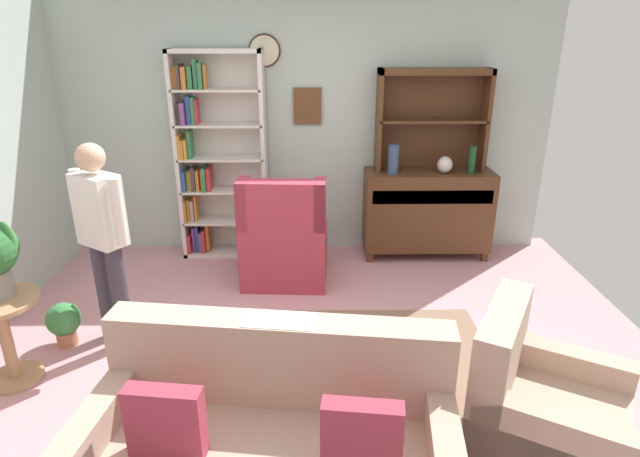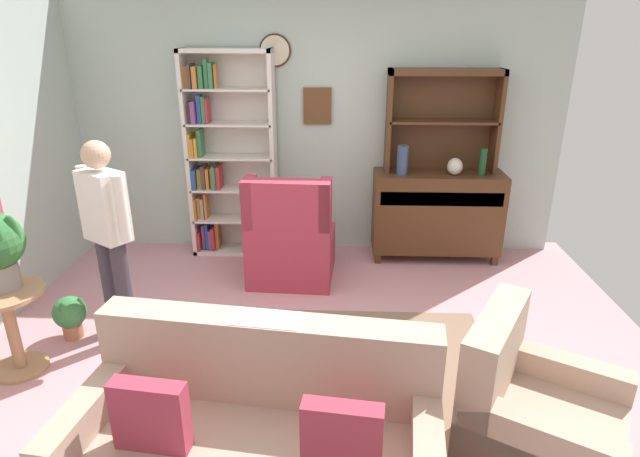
# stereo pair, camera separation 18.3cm
# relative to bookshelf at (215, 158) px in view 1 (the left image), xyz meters

# --- Properties ---
(ground_plane) EXTENTS (5.40, 4.60, 0.02)m
(ground_plane) POSITION_rel_bookshelf_xyz_m (0.94, -1.95, -1.06)
(ground_plane) COLOR #C68C93
(wall_back) EXTENTS (5.00, 0.09, 2.80)m
(wall_back) POSITION_rel_bookshelf_xyz_m (0.94, 0.18, 0.36)
(wall_back) COLOR #ADC1B7
(wall_back) RESTS_ON ground_plane
(area_rug) EXTENTS (2.35, 1.95, 0.01)m
(area_rug) POSITION_rel_bookshelf_xyz_m (1.14, -2.25, -1.04)
(area_rug) COLOR #846651
(area_rug) RESTS_ON ground_plane
(bookshelf) EXTENTS (0.90, 0.30, 2.10)m
(bookshelf) POSITION_rel_bookshelf_xyz_m (0.00, 0.00, 0.00)
(bookshelf) COLOR silver
(bookshelf) RESTS_ON ground_plane
(sideboard) EXTENTS (1.30, 0.45, 0.92)m
(sideboard) POSITION_rel_bookshelf_xyz_m (2.18, -0.09, -0.54)
(sideboard) COLOR #4C2D19
(sideboard) RESTS_ON ground_plane
(sideboard_hutch) EXTENTS (1.10, 0.26, 1.00)m
(sideboard_hutch) POSITION_rel_bookshelf_xyz_m (2.18, 0.02, 0.51)
(sideboard_hutch) COLOR #4C2D19
(sideboard_hutch) RESTS_ON sideboard
(vase_tall) EXTENTS (0.11, 0.11, 0.29)m
(vase_tall) POSITION_rel_bookshelf_xyz_m (1.79, -0.17, 0.02)
(vase_tall) COLOR #33476B
(vase_tall) RESTS_ON sideboard
(vase_round) EXTENTS (0.15, 0.15, 0.17)m
(vase_round) POSITION_rel_bookshelf_xyz_m (2.31, -0.15, -0.04)
(vase_round) COLOR beige
(vase_round) RESTS_ON sideboard
(bottle_wine) EXTENTS (0.07, 0.07, 0.28)m
(bottle_wine) POSITION_rel_bookshelf_xyz_m (2.57, -0.18, 0.01)
(bottle_wine) COLOR #194223
(bottle_wine) RESTS_ON sideboard
(couch_floral) EXTENTS (1.89, 1.07, 0.90)m
(couch_floral) POSITION_rel_bookshelf_xyz_m (0.78, -3.17, -0.73)
(couch_floral) COLOR tan
(couch_floral) RESTS_ON ground_plane
(armchair_floral) EXTENTS (1.05, 1.04, 0.88)m
(armchair_floral) POSITION_rel_bookshelf_xyz_m (2.25, -2.90, -0.76)
(armchair_floral) COLOR tan
(armchair_floral) RESTS_ON ground_plane
(wingback_chair) EXTENTS (0.82, 0.84, 1.05)m
(wingback_chair) POSITION_rel_bookshelf_xyz_m (0.72, -0.67, -0.66)
(wingback_chair) COLOR #A33347
(wingback_chair) RESTS_ON ground_plane
(plant_stand) EXTENTS (0.52, 0.52, 0.63)m
(plant_stand) POSITION_rel_bookshelf_xyz_m (-1.08, -2.17, -0.66)
(plant_stand) COLOR #A87F56
(plant_stand) RESTS_ON ground_plane
(potted_plant_small) EXTENTS (0.25, 0.25, 0.35)m
(potted_plant_small) POSITION_rel_bookshelf_xyz_m (-0.90, -1.75, -0.84)
(potted_plant_small) COLOR #AD6B4C
(potted_plant_small) RESTS_ON ground_plane
(person_reading) EXTENTS (0.48, 0.35, 1.56)m
(person_reading) POSITION_rel_bookshelf_xyz_m (-0.53, -1.69, -0.14)
(person_reading) COLOR #38333D
(person_reading) RESTS_ON ground_plane
(coffee_table) EXTENTS (0.80, 0.50, 0.42)m
(coffee_table) POSITION_rel_bookshelf_xyz_m (0.99, -2.39, -0.69)
(coffee_table) COLOR #4C2D19
(coffee_table) RESTS_ON ground_plane
(book_stack) EXTENTS (0.20, 0.14, 0.05)m
(book_stack) POSITION_rel_bookshelf_xyz_m (1.12, -2.44, -0.60)
(book_stack) COLOR #723F7F
(book_stack) RESTS_ON coffee_table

